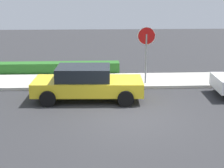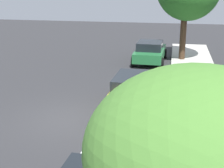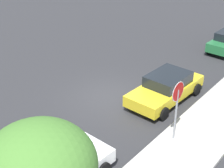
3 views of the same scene
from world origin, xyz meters
name	(u,v)px [view 1 (image 1 of 3)]	position (x,y,z in m)	size (l,w,h in m)	color
ground_plane	(129,118)	(0.00, 0.00, 0.00)	(60.00, 60.00, 0.00)	#2D2D30
sidewalk_curb	(119,81)	(0.00, 5.05, 0.07)	(32.00, 2.65, 0.14)	beige
stop_sign	(146,45)	(1.20, 4.31, 1.94)	(0.83, 0.08, 2.80)	gray
parked_car_yellow	(87,83)	(-1.54, 2.29, 0.72)	(4.56, 2.23, 1.41)	yellow
front_yard_hedge	(51,69)	(-3.59, 6.84, 0.33)	(7.41, 0.79, 0.66)	#286623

